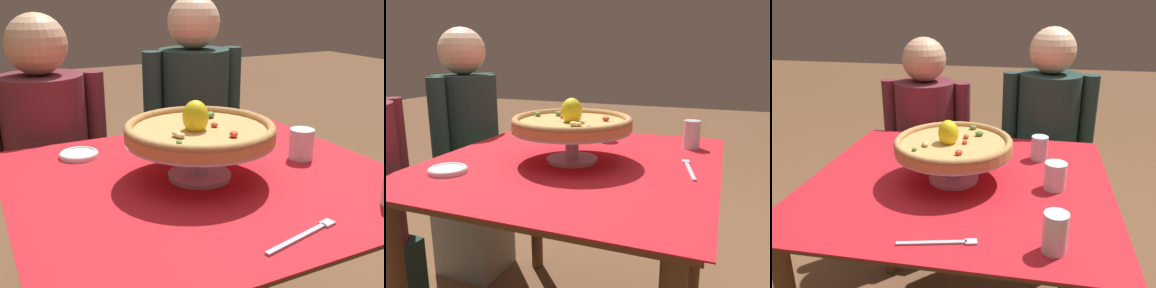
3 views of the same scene
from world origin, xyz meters
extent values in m
cylinder|color=brown|center=(0.45, -0.40, 0.37)|extent=(0.06, 0.06, 0.74)
cylinder|color=brown|center=(0.45, 0.40, 0.37)|extent=(0.06, 0.06, 0.74)
cube|color=brown|center=(0.00, 0.00, 0.75)|extent=(1.02, 0.93, 0.02)
cube|color=red|center=(0.00, 0.00, 0.77)|extent=(1.06, 0.97, 0.00)
cylinder|color=#B7B7C1|center=(-0.02, 0.01, 0.77)|extent=(0.18, 0.18, 0.01)
cylinder|color=#B7B7C1|center=(-0.02, 0.01, 0.83)|extent=(0.05, 0.05, 0.10)
cylinder|color=#B7B7C1|center=(-0.02, 0.01, 0.88)|extent=(0.41, 0.41, 0.01)
cylinder|color=tan|center=(-0.02, 0.01, 0.90)|extent=(0.41, 0.41, 0.03)
torus|color=#AF7D47|center=(-0.02, 0.01, 0.91)|extent=(0.41, 0.41, 0.02)
ellipsoid|color=#C63D28|center=(0.02, -0.10, 0.92)|extent=(0.03, 0.04, 0.02)
ellipsoid|color=#4C7533|center=(0.06, 0.09, 0.92)|extent=(0.04, 0.04, 0.02)
ellipsoid|color=#4C7533|center=(0.03, 0.16, 0.92)|extent=(0.03, 0.03, 0.02)
ellipsoid|color=tan|center=(-0.10, -0.05, 0.92)|extent=(0.03, 0.03, 0.01)
ellipsoid|color=#C63D28|center=(0.02, 0.00, 0.92)|extent=(0.02, 0.02, 0.01)
ellipsoid|color=#C63D28|center=(0.02, 0.05, 0.92)|extent=(0.03, 0.03, 0.01)
ellipsoid|color=#4C7533|center=(-0.13, -0.09, 0.92)|extent=(0.02, 0.02, 0.01)
ellipsoid|color=tan|center=(-0.11, -0.04, 0.92)|extent=(0.03, 0.03, 0.02)
ellipsoid|color=yellow|center=(-0.03, 0.00, 0.95)|extent=(0.08, 0.08, 0.09)
cylinder|color=white|center=(0.34, 0.00, 0.82)|extent=(0.08, 0.08, 0.09)
cylinder|color=silver|center=(0.34, 0.00, 0.79)|extent=(0.07, 0.07, 0.04)
cylinder|color=silver|center=(0.28, 0.26, 0.82)|extent=(0.07, 0.07, 0.10)
cylinder|color=silver|center=(0.28, 0.26, 0.80)|extent=(0.06, 0.06, 0.06)
cylinder|color=silver|center=(0.32, -0.36, 0.82)|extent=(0.06, 0.06, 0.11)
cylinder|color=silver|center=(0.32, -0.36, 0.80)|extent=(0.06, 0.06, 0.07)
cylinder|color=white|center=(-0.28, 0.32, 0.77)|extent=(0.12, 0.12, 0.01)
torus|color=white|center=(-0.28, 0.32, 0.78)|extent=(0.12, 0.12, 0.01)
cube|color=#B7B7C1|center=(0.01, -0.39, 0.77)|extent=(0.19, 0.05, 0.01)
cube|color=#B7B7C1|center=(0.11, -0.37, 0.77)|extent=(0.04, 0.03, 0.01)
cylinder|color=maroon|center=(-0.12, 0.71, 0.75)|extent=(0.08, 0.08, 0.44)
cube|color=gray|center=(0.32, 0.71, 0.24)|extent=(0.29, 0.33, 0.47)
cylinder|color=#1E3833|center=(0.32, 0.71, 0.75)|extent=(0.31, 0.31, 0.56)
sphere|color=beige|center=(0.32, 0.71, 1.14)|extent=(0.22, 0.22, 0.22)
cylinder|color=#1E3833|center=(0.13, 0.71, 0.80)|extent=(0.08, 0.08, 0.47)
cylinder|color=#1E3833|center=(0.51, 0.70, 0.80)|extent=(0.08, 0.08, 0.47)
camera|label=1|loc=(-0.57, -1.04, 1.26)|focal=42.62mm
camera|label=2|loc=(-1.19, -0.48, 1.14)|focal=35.23mm
camera|label=3|loc=(0.26, -1.25, 1.39)|focal=37.05mm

